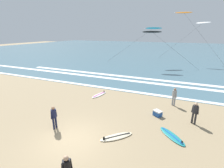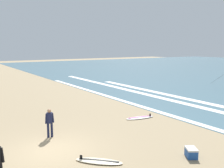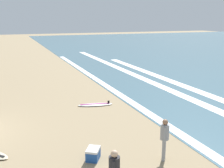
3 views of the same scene
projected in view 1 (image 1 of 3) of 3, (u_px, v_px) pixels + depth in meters
ground_plane at (72, 140)px, 9.80m from camera, size 160.00×160.00×0.00m
ocean_surface at (166, 50)px, 57.11m from camera, size 140.00×90.00×0.01m
wave_foam_shoreline at (132, 91)px, 17.70m from camera, size 49.25×0.54×0.01m
wave_foam_mid_break at (120, 79)px, 22.16m from camera, size 51.05×0.78×0.01m
wave_foam_outer_break at (147, 79)px, 22.41m from camera, size 40.04×0.84×0.01m
surfer_left_far at (195, 111)px, 11.27m from camera, size 0.49×0.32×1.60m
surfer_right_near at (54, 116)px, 10.69m from camera, size 0.32×0.51×1.60m
surfer_mid_group at (174, 95)px, 14.10m from camera, size 0.46×0.37×1.60m
surfboard_foreground_flat at (117, 137)px, 10.04m from camera, size 1.91×1.90×0.25m
surfboard_right_spare at (172, 136)px, 10.11m from camera, size 1.90×1.92×0.25m
surfboard_near_water at (99, 95)px, 16.72m from camera, size 1.00×2.18×0.25m
kite_black_low_near at (152, 32)px, 27.04m from camera, size 9.59×2.83×6.34m
kite_white_high_left at (203, 23)px, 32.91m from camera, size 9.98×4.28×8.10m
kite_cyan_high_right at (153, 28)px, 30.22m from camera, size 11.11×2.23×6.99m
kite_orange_far_left at (184, 13)px, 32.14m from camera, size 9.52×10.04×9.94m
cooler_box at (158, 113)px, 12.55m from camera, size 0.76×0.71×0.44m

